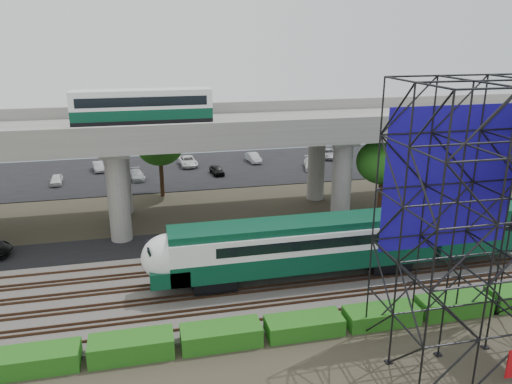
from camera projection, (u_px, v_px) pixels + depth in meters
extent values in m
plane|color=#474233|center=(270.00, 299.00, 33.61)|extent=(140.00, 140.00, 0.00)
cube|color=slate|center=(263.00, 284.00, 35.43)|extent=(90.00, 12.00, 0.20)
cube|color=black|center=(240.00, 238.00, 43.34)|extent=(90.00, 5.00, 0.08)
cube|color=black|center=(206.00, 169.00, 65.14)|extent=(90.00, 18.00, 0.08)
cube|color=#445A70|center=(189.00, 136.00, 85.56)|extent=(140.00, 40.00, 0.03)
cube|color=#472D1E|center=(281.00, 317.00, 31.00)|extent=(90.00, 0.08, 0.16)
cube|color=#472D1E|center=(275.00, 305.00, 32.34)|extent=(90.00, 0.08, 0.16)
cube|color=#472D1E|center=(273.00, 301.00, 32.86)|extent=(90.00, 0.08, 0.16)
cube|color=#472D1E|center=(267.00, 290.00, 34.19)|extent=(90.00, 0.08, 0.16)
cube|color=#472D1E|center=(265.00, 286.00, 34.71)|extent=(90.00, 0.08, 0.16)
cube|color=#472D1E|center=(261.00, 277.00, 36.05)|extent=(90.00, 0.08, 0.16)
cube|color=#472D1E|center=(259.00, 273.00, 36.57)|extent=(90.00, 0.08, 0.16)
cube|color=#472D1E|center=(255.00, 265.00, 37.90)|extent=(90.00, 0.08, 0.16)
cube|color=#472D1E|center=(253.00, 262.00, 38.42)|extent=(90.00, 0.08, 0.16)
cube|color=#472D1E|center=(249.00, 254.00, 39.76)|extent=(90.00, 0.08, 0.16)
cube|color=black|center=(214.00, 280.00, 34.48)|extent=(3.00, 2.20, 0.90)
cube|color=black|center=(386.00, 262.00, 37.22)|extent=(3.00, 2.20, 0.90)
cube|color=#083E28|center=(304.00, 256.00, 35.49)|extent=(19.00, 3.00, 1.40)
cube|color=white|center=(305.00, 237.00, 35.05)|extent=(19.00, 3.00, 1.50)
cube|color=#083E28|center=(305.00, 224.00, 34.74)|extent=(19.00, 2.60, 0.50)
cube|color=black|center=(318.00, 235.00, 35.24)|extent=(15.00, 3.06, 0.70)
ellipsoid|color=white|center=(168.00, 257.00, 33.21)|extent=(3.60, 3.00, 3.20)
cube|color=#083E28|center=(169.00, 271.00, 33.54)|extent=(2.60, 3.00, 1.10)
cube|color=black|center=(151.00, 252.00, 32.83)|extent=(0.48, 2.00, 1.09)
cube|color=#083E28|center=(479.00, 227.00, 38.14)|extent=(8.00, 3.00, 3.40)
cube|color=#9E9B93|center=(228.00, 129.00, 45.81)|extent=(80.00, 12.00, 1.20)
cube|color=#9E9B93|center=(240.00, 128.00, 40.12)|extent=(80.00, 0.50, 1.10)
cube|color=#9E9B93|center=(218.00, 108.00, 50.79)|extent=(80.00, 0.50, 1.10)
cylinder|color=#9E9B93|center=(118.00, 196.00, 41.87)|extent=(1.80, 1.80, 8.00)
cylinder|color=#9E9B93|center=(121.00, 174.00, 48.36)|extent=(1.80, 1.80, 8.00)
cube|color=#9E9B93|center=(116.00, 144.00, 43.98)|extent=(2.40, 9.00, 0.60)
cylinder|color=#9E9B93|center=(342.00, 181.00, 46.08)|extent=(1.80, 1.80, 8.00)
cylinder|color=#9E9B93|center=(316.00, 162.00, 52.58)|extent=(1.80, 1.80, 8.00)
cube|color=#9E9B93|center=(330.00, 134.00, 48.19)|extent=(2.40, 9.00, 0.60)
cylinder|color=#9E9B93|center=(510.00, 170.00, 49.88)|extent=(1.80, 1.80, 8.00)
cylinder|color=#9E9B93|center=(467.00, 154.00, 56.37)|extent=(1.80, 1.80, 8.00)
cube|color=#9E9B93|center=(493.00, 127.00, 51.99)|extent=(2.40, 9.00, 0.60)
cube|color=black|center=(144.00, 122.00, 43.93)|extent=(12.00, 2.50, 0.70)
cube|color=#083E28|center=(143.00, 113.00, 43.69)|extent=(12.00, 2.50, 0.90)
cube|color=white|center=(142.00, 101.00, 43.35)|extent=(12.00, 2.50, 1.30)
cube|color=black|center=(142.00, 100.00, 43.33)|extent=(11.00, 2.56, 0.80)
cube|color=white|center=(141.00, 91.00, 43.10)|extent=(12.00, 2.40, 0.30)
cube|color=#1A0E9F|center=(450.00, 178.00, 28.08)|extent=(8.10, 0.08, 8.25)
cube|color=black|center=(462.00, 351.00, 28.10)|extent=(9.36, 6.36, 0.08)
cube|color=#185B14|center=(35.00, 360.00, 26.50)|extent=(4.60, 1.80, 1.10)
cube|color=#185B14|center=(132.00, 347.00, 27.54)|extent=(4.60, 1.80, 1.20)
cube|color=#185B14|center=(221.00, 335.00, 28.60)|extent=(4.60, 1.80, 1.15)
cube|color=#185B14|center=(304.00, 325.00, 29.67)|extent=(4.60, 1.80, 1.03)
cube|color=#185B14|center=(382.00, 315.00, 30.73)|extent=(4.60, 1.80, 1.01)
cube|color=#185B14|center=(454.00, 305.00, 31.77)|extent=(4.60, 1.80, 1.12)
cylinder|color=#382314|center=(380.00, 194.00, 47.42)|extent=(0.44, 0.44, 4.80)
ellipsoid|color=#185B14|center=(383.00, 162.00, 46.43)|extent=(4.94, 4.94, 4.18)
cylinder|color=#382314|center=(162.00, 175.00, 53.87)|extent=(0.44, 0.44, 4.80)
ellipsoid|color=#185B14|center=(160.00, 146.00, 52.89)|extent=(4.94, 4.94, 4.18)
imported|color=white|center=(56.00, 180.00, 58.40)|extent=(1.41, 3.22, 1.08)
imported|color=#93959A|center=(98.00, 166.00, 63.95)|extent=(1.80, 3.63, 1.14)
imported|color=#A5A8AC|center=(137.00, 175.00, 60.34)|extent=(2.16, 4.00, 1.10)
imported|color=silver|center=(188.00, 161.00, 66.35)|extent=(2.52, 4.73, 1.27)
imported|color=black|center=(217.00, 170.00, 62.40)|extent=(1.75, 3.39, 1.10)
imported|color=#A7AAAF|center=(253.00, 158.00, 68.24)|extent=(1.76, 3.88, 1.23)
imported|color=white|center=(312.00, 164.00, 65.00)|extent=(2.86, 4.78, 1.30)
imported|color=#AFB2B7|center=(328.00, 154.00, 70.54)|extent=(2.36, 4.53, 1.22)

